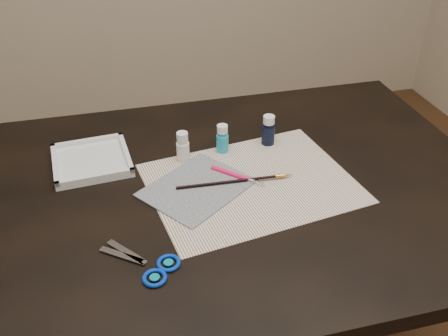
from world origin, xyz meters
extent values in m
cube|color=black|center=(0.00, 0.00, 0.38)|extent=(1.30, 0.90, 0.75)
cube|color=white|center=(0.06, -0.01, 0.75)|extent=(0.52, 0.42, 0.00)
cube|color=black|center=(-0.06, 0.00, 0.75)|extent=(0.30, 0.29, 0.00)
cylinder|color=white|center=(-0.07, 0.13, 0.79)|extent=(0.04, 0.04, 0.08)
cylinder|color=#1FA4C2|center=(0.03, 0.15, 0.79)|extent=(0.04, 0.04, 0.08)
cylinder|color=black|center=(0.16, 0.15, 0.79)|extent=(0.04, 0.04, 0.08)
cube|color=white|center=(-0.30, 0.17, 0.76)|extent=(0.20, 0.20, 0.02)
camera|label=1|loc=(-0.23, -0.92, 1.45)|focal=40.00mm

